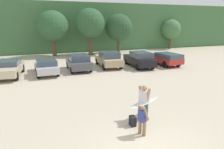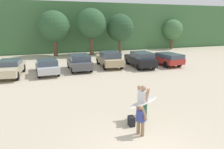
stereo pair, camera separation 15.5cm
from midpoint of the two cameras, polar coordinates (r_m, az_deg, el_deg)
hillside_ridge at (r=38.31m, az=-14.18°, el=12.59°), size 108.00×12.00×7.54m
tree_right at (r=29.68m, az=-15.50°, el=12.59°), size 4.19×4.19×6.11m
tree_far_right at (r=29.75m, az=-5.60°, el=13.78°), size 4.11×4.11×6.47m
tree_ridge_back at (r=31.18m, az=2.39°, el=12.71°), size 3.97×3.97×5.77m
tree_center at (r=38.27m, az=16.46°, el=11.77°), size 3.42×3.42×5.06m
parked_car_champagne at (r=19.86m, az=-26.09°, el=1.73°), size 2.29×4.82×1.39m
parked_car_silver at (r=19.64m, az=-17.29°, el=2.33°), size 2.03×4.71×1.37m
parked_car_dark_gray at (r=20.37m, az=-8.75°, el=3.42°), size 1.96×3.93×1.55m
parked_car_tan at (r=21.72m, az=-0.52°, el=4.33°), size 2.13×4.66×1.61m
parked_car_black at (r=21.80m, az=8.03°, el=4.23°), size 2.02×4.65×1.62m
parked_car_red at (r=23.32m, az=14.66°, el=4.38°), size 2.25×4.78×1.36m
person_adult at (r=9.96m, az=8.94°, el=-7.07°), size 0.46×0.70×1.70m
person_child at (r=8.71m, az=8.45°, el=-11.96°), size 0.35×0.55×1.29m
surfboard_white at (r=10.17m, az=9.18°, el=-7.54°), size 2.18×1.51×0.19m
backpack_dropped at (r=9.59m, az=5.83°, el=-12.65°), size 0.24×0.34×0.45m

